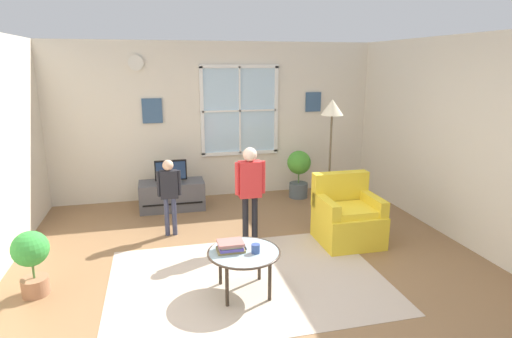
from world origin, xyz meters
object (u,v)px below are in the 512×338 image
object	(u,v)px
cup	(256,249)
person_red_shirt	(250,185)
coffee_table	(244,254)
armchair	(347,218)
remote_near_books	(243,247)
person_black_shirt	(169,189)
remote_near_cup	(234,245)
television	(171,171)
tv_stand	(172,195)
potted_plant_corner	(31,257)
book_stack	(231,246)
potted_plant_by_window	(299,170)
floor_lamp	(332,120)

from	to	relation	value
cup	person_red_shirt	bearing A→B (deg)	79.89
coffee_table	person_red_shirt	xyz separation A→B (m)	(0.32, 1.11, 0.38)
cup	armchair	bearing A→B (deg)	33.84
remote_near_books	person_black_shirt	xyz separation A→B (m)	(-0.67, 1.57, 0.20)
remote_near_cup	person_red_shirt	distance (m)	1.09
remote_near_books	person_red_shirt	bearing A→B (deg)	73.29
television	person_black_shirt	bearing A→B (deg)	-93.47
coffee_table	person_black_shirt	distance (m)	1.81
tv_stand	remote_near_cup	bearing A→B (deg)	-78.56
tv_stand	potted_plant_corner	size ratio (longest dim) A/B	1.50
coffee_table	potted_plant_corner	bearing A→B (deg)	167.58
cup	remote_near_books	xyz separation A→B (m)	(-0.10, 0.15, -0.03)
cup	tv_stand	bearing A→B (deg)	104.21
armchair	person_red_shirt	bearing A→B (deg)	171.39
television	remote_near_cup	distance (m)	2.63
book_stack	cup	distance (m)	0.26
potted_plant_by_window	floor_lamp	world-z (taller)	floor_lamp
armchair	remote_near_cup	distance (m)	1.82
person_black_shirt	person_red_shirt	bearing A→B (deg)	-29.37
coffee_table	floor_lamp	bearing A→B (deg)	46.30
book_stack	potted_plant_by_window	size ratio (longest dim) A/B	0.34
book_stack	remote_near_cup	xyz separation A→B (m)	(0.05, 0.10, -0.04)
person_red_shirt	book_stack	bearing A→B (deg)	-112.52
potted_plant_by_window	tv_stand	bearing A→B (deg)	-177.25
coffee_table	potted_plant_by_window	bearing A→B (deg)	61.04
cup	remote_near_cup	xyz separation A→B (m)	(-0.18, 0.21, -0.03)
coffee_table	person_black_shirt	size ratio (longest dim) A/B	0.71
book_stack	cup	xyz separation A→B (m)	(0.23, -0.10, -0.00)
remote_near_books	potted_plant_by_window	xyz separation A→B (m)	(1.56, 2.74, 0.02)
remote_near_books	potted_plant_by_window	distance (m)	3.15
coffee_table	potted_plant_corner	size ratio (longest dim) A/B	1.10
person_black_shirt	remote_near_cup	bearing A→B (deg)	-68.84
armchair	cup	distance (m)	1.77
person_red_shirt	remote_near_books	bearing A→B (deg)	-106.71
tv_stand	person_red_shirt	world-z (taller)	person_red_shirt
tv_stand	remote_near_cup	xyz separation A→B (m)	(0.52, -2.57, 0.23)
potted_plant_by_window	person_red_shirt	bearing A→B (deg)	-126.08
television	coffee_table	bearing A→B (deg)	-77.65
potted_plant_by_window	television	bearing A→B (deg)	-177.18
armchair	remote_near_cup	xyz separation A→B (m)	(-1.64, -0.77, 0.13)
television	person_black_shirt	world-z (taller)	person_black_shirt
tv_stand	remote_near_cup	world-z (taller)	remote_near_cup
person_black_shirt	floor_lamp	size ratio (longest dim) A/B	0.59
remote_near_cup	coffee_table	bearing A→B (deg)	-63.65
television	floor_lamp	xyz separation A→B (m)	(2.24, -1.01, 0.86)
remote_near_cup	tv_stand	bearing A→B (deg)	101.44
armchair	potted_plant_by_window	xyz separation A→B (m)	(-0.00, 1.91, 0.16)
armchair	coffee_table	xyz separation A→B (m)	(-1.57, -0.93, 0.09)
floor_lamp	potted_plant_corner	bearing A→B (deg)	-161.14
tv_stand	remote_near_books	distance (m)	2.71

